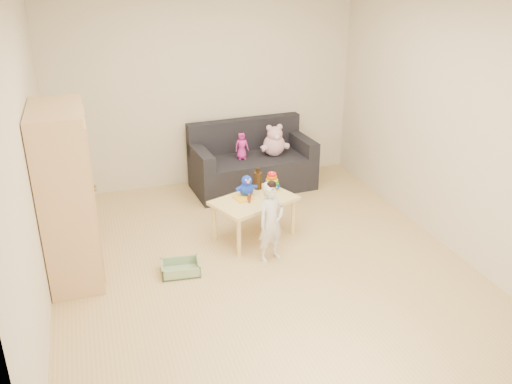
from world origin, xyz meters
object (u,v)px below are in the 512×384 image
object	(u,v)px
wardrobe	(67,196)
toddler	(271,223)
sofa	(253,172)
play_table	(254,218)

from	to	relation	value
wardrobe	toddler	distance (m)	1.96
sofa	toddler	size ratio (longest dim) A/B	1.91
play_table	sofa	bearing A→B (deg)	73.12
sofa	play_table	size ratio (longest dim) A/B	1.80
play_table	toddler	size ratio (longest dim) A/B	1.06
sofa	play_table	bearing A→B (deg)	-110.91
sofa	toddler	world-z (taller)	toddler
wardrobe	toddler	bearing A→B (deg)	-9.44
wardrobe	toddler	size ratio (longest dim) A/B	2.03
play_table	toddler	distance (m)	0.53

